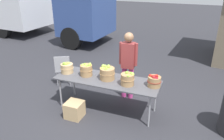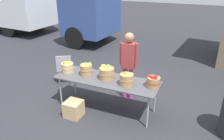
% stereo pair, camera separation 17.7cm
% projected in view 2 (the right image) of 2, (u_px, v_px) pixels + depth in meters
% --- Properties ---
extents(ground_plane, '(40.00, 40.00, 0.00)m').
position_uv_depth(ground_plane, '(107.00, 108.00, 5.17)').
color(ground_plane, '#2D2D33').
extents(market_table, '(2.30, 0.76, 0.75)m').
position_uv_depth(market_table, '(107.00, 81.00, 4.88)').
color(market_table, '#4C4C51').
rests_on(market_table, ground).
extents(apple_basket_green_0, '(0.30, 0.30, 0.27)m').
position_uv_depth(apple_basket_green_0, '(67.00, 67.00, 5.18)').
color(apple_basket_green_0, tan).
rests_on(apple_basket_green_0, market_table).
extents(apple_basket_green_1, '(0.29, 0.29, 0.30)m').
position_uv_depth(apple_basket_green_1, '(86.00, 69.00, 5.01)').
color(apple_basket_green_1, '#A87F51').
rests_on(apple_basket_green_1, market_table).
extents(apple_basket_green_2, '(0.34, 0.34, 0.31)m').
position_uv_depth(apple_basket_green_2, '(107.00, 73.00, 4.83)').
color(apple_basket_green_2, '#A87F51').
rests_on(apple_basket_green_2, market_table).
extents(apple_basket_green_3, '(0.29, 0.29, 0.29)m').
position_uv_depth(apple_basket_green_3, '(127.00, 79.00, 4.57)').
color(apple_basket_green_3, '#A87F51').
rests_on(apple_basket_green_3, market_table).
extents(apple_basket_red_0, '(0.28, 0.28, 0.27)m').
position_uv_depth(apple_basket_red_0, '(153.00, 82.00, 4.49)').
color(apple_basket_red_0, '#A87F51').
rests_on(apple_basket_red_0, market_table).
extents(vendor_adult, '(0.44, 0.24, 1.66)m').
position_uv_depth(vendor_adult, '(129.00, 61.00, 5.25)').
color(vendor_adult, '#CC3F8C').
rests_on(vendor_adult, ground).
extents(box_truck, '(7.84, 2.73, 2.75)m').
position_uv_depth(box_truck, '(29.00, 3.00, 10.89)').
color(box_truck, silver).
rests_on(box_truck, ground).
extents(folding_chair, '(0.54, 0.54, 0.86)m').
position_uv_depth(folding_chair, '(65.00, 67.00, 6.14)').
color(folding_chair, '#99999E').
rests_on(folding_chair, ground).
extents(produce_crate, '(0.35, 0.35, 0.35)m').
position_uv_depth(produce_crate, '(74.00, 109.00, 4.83)').
color(produce_crate, tan).
rests_on(produce_crate, ground).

